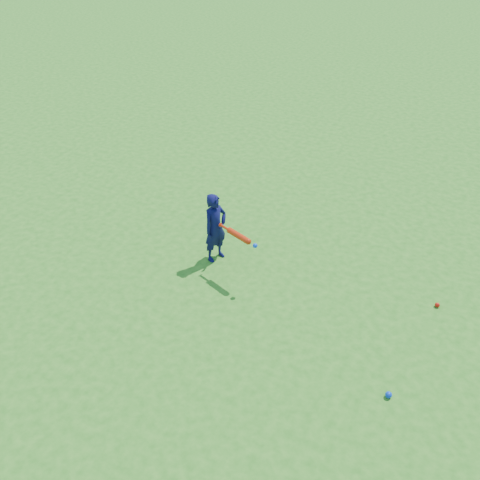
{
  "coord_description": "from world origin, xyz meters",
  "views": [
    {
      "loc": [
        2.68,
        -5.22,
        4.6
      ],
      "look_at": [
        0.1,
        0.01,
        0.56
      ],
      "focal_mm": 40.0,
      "sensor_mm": 36.0,
      "label": 1
    }
  ],
  "objects": [
    {
      "name": "ground_ball_red",
      "position": [
        2.67,
        0.51,
        0.03
      ],
      "size": [
        0.06,
        0.06,
        0.06
      ],
      "primitive_type": "sphere",
      "color": "red",
      "rests_on": "ground"
    },
    {
      "name": "child",
      "position": [
        -0.37,
        0.19,
        0.52
      ],
      "size": [
        0.36,
        0.44,
        1.03
      ],
      "primitive_type": "imported",
      "rotation": [
        0.0,
        0.0,
        1.23
      ],
      "color": "#0E0E43",
      "rests_on": "ground"
    },
    {
      "name": "bat_swing",
      "position": [
        0.13,
        -0.05,
        0.66
      ],
      "size": [
        0.67,
        0.29,
        0.08
      ],
      "rotation": [
        0.0,
        0.0,
        -0.36
      ],
      "color": "red",
      "rests_on": "ground"
    },
    {
      "name": "ground_ball_blue",
      "position": [
        2.45,
        -1.19,
        0.04
      ],
      "size": [
        0.07,
        0.07,
        0.07
      ],
      "primitive_type": "sphere",
      "color": "#0C37D3",
      "rests_on": "ground"
    },
    {
      "name": "ground",
      "position": [
        0.0,
        0.0,
        0.0
      ],
      "size": [
        80.0,
        80.0,
        0.0
      ],
      "primitive_type": "plane",
      "color": "#2A761C",
      "rests_on": "ground"
    }
  ]
}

